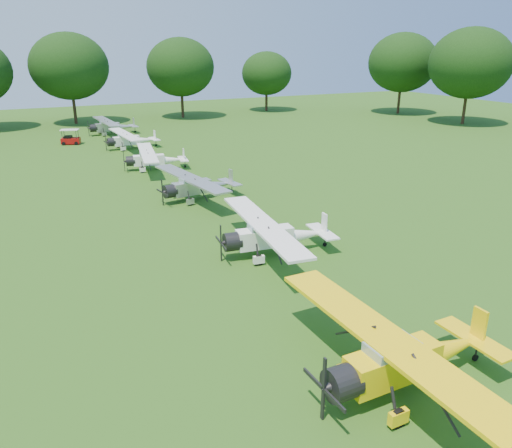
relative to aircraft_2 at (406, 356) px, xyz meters
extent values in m
plane|color=#284C13|center=(-0.04, 11.77, -1.32)|extent=(160.00, 160.00, 0.00)
cylinder|color=black|center=(49.40, 43.21, 1.17)|extent=(0.44, 0.44, 4.99)
ellipsoid|color=black|center=(49.40, 43.21, 7.27)|extent=(11.65, 11.65, 9.90)
cylinder|color=black|center=(48.86, 56.74, 1.09)|extent=(0.44, 0.44, 4.81)
ellipsoid|color=black|center=(48.86, 56.74, 6.97)|extent=(11.23, 11.23, 9.55)
cylinder|color=black|center=(30.29, 69.82, 0.53)|extent=(0.44, 0.44, 3.70)
ellipsoid|color=black|center=(30.29, 69.82, 5.05)|extent=(8.63, 8.63, 7.34)
cylinder|color=black|center=(14.24, 67.98, 0.93)|extent=(0.44, 0.44, 4.51)
ellipsoid|color=black|center=(14.24, 67.98, 6.45)|extent=(10.52, 10.52, 8.94)
cylinder|color=black|center=(-2.16, 68.51, 1.05)|extent=(0.44, 0.44, 4.74)
ellipsoid|color=black|center=(-2.16, 68.51, 6.84)|extent=(11.05, 11.05, 9.39)
cube|color=yellow|center=(-0.54, -0.01, -0.19)|extent=(3.46, 1.08, 1.13)
cone|color=yellow|center=(2.37, 0.04, -0.35)|extent=(3.03, 1.02, 0.97)
cube|color=#8CA5B2|center=(-0.64, -0.01, 0.40)|extent=(1.74, 1.02, 0.59)
cylinder|color=black|center=(-2.58, -0.04, -0.19)|extent=(0.99, 1.13, 1.12)
cube|color=black|center=(-3.28, -0.05, -0.19)|extent=(0.07, 0.13, 2.26)
cube|color=yellow|center=(-0.64, -0.01, 0.67)|extent=(1.74, 11.43, 0.15)
cube|color=yellow|center=(3.44, 0.05, 0.19)|extent=(0.12, 0.59, 1.40)
cube|color=yellow|center=(3.34, 0.05, -0.30)|extent=(0.96, 3.03, 0.10)
cylinder|color=black|center=(-1.38, -1.37, -1.00)|extent=(0.65, 0.18, 0.65)
cylinder|color=black|center=(-1.42, 1.32, -1.00)|extent=(0.65, 0.18, 0.65)
cylinder|color=black|center=(3.55, 0.06, -1.19)|extent=(0.26, 0.09, 0.26)
cube|color=white|center=(0.97, 12.39, -0.28)|extent=(3.25, 1.28, 1.04)
cone|color=white|center=(3.62, 12.09, -0.43)|extent=(2.85, 1.19, 0.89)
cube|color=#8CA5B2|center=(0.87, 12.40, 0.26)|extent=(1.67, 1.08, 0.54)
cylinder|color=black|center=(-0.90, 12.59, -0.28)|extent=(1.00, 1.12, 1.03)
cube|color=black|center=(-1.54, 12.67, -0.28)|extent=(0.07, 0.12, 2.08)
cube|color=white|center=(0.87, 12.40, 0.51)|extent=(2.58, 10.57, 0.14)
cube|color=white|center=(4.60, 11.98, 0.06)|extent=(0.16, 0.55, 1.29)
cube|color=white|center=(4.50, 11.99, -0.38)|extent=(1.14, 2.84, 0.09)
cylinder|color=black|center=(0.04, 11.25, -1.02)|extent=(0.61, 0.22, 0.59)
cylinder|color=black|center=(0.32, 13.70, -1.02)|extent=(0.61, 0.22, 0.59)
cylinder|color=black|center=(4.70, 11.97, -1.20)|extent=(0.24, 0.10, 0.24)
cube|color=#BCBCC1|center=(0.72, 24.11, -0.34)|extent=(3.08, 1.31, 0.98)
cone|color=#BCBCC1|center=(3.21, 24.48, -0.48)|extent=(2.71, 1.21, 0.84)
cube|color=#8CA5B2|center=(0.63, 24.10, 0.17)|extent=(1.60, 1.07, 0.51)
cylinder|color=black|center=(-1.03, 23.85, -0.34)|extent=(0.97, 1.08, 0.97)
cube|color=black|center=(-1.63, 23.76, -0.34)|extent=(0.07, 0.12, 1.96)
cube|color=#BCBCC1|center=(0.63, 24.10, 0.41)|extent=(2.78, 9.98, 0.13)
cube|color=#BCBCC1|center=(4.14, 24.61, -0.01)|extent=(0.17, 0.52, 1.21)
cube|color=#BCBCC1|center=(4.04, 24.60, -0.43)|extent=(1.17, 2.70, 0.08)
cylinder|color=black|center=(0.15, 22.85, -1.04)|extent=(0.58, 0.23, 0.56)
cylinder|color=black|center=(-0.19, 25.16, -1.04)|extent=(0.58, 0.23, 0.56)
cylinder|color=black|center=(4.23, 24.63, -1.21)|extent=(0.23, 0.11, 0.22)
cube|color=white|center=(0.28, 35.13, -0.39)|extent=(2.93, 1.30, 0.93)
cone|color=white|center=(2.64, 34.73, -0.52)|extent=(2.58, 1.20, 0.80)
cube|color=#8CA5B2|center=(0.20, 35.14, 0.10)|extent=(1.53, 1.04, 0.49)
cylinder|color=black|center=(-1.37, 35.40, -0.39)|extent=(0.94, 1.04, 0.92)
cube|color=black|center=(-1.94, 35.50, -0.39)|extent=(0.07, 0.11, 1.86)
cube|color=white|center=(0.20, 35.14, 0.32)|extent=(2.82, 9.47, 0.12)
cube|color=white|center=(3.52, 34.59, -0.08)|extent=(0.17, 0.49, 1.15)
cube|color=white|center=(3.43, 34.60, -0.48)|extent=(1.15, 2.57, 0.08)
cylinder|color=black|center=(-0.60, 34.15, -1.05)|extent=(0.55, 0.23, 0.53)
cylinder|color=black|center=(-0.23, 36.33, -1.05)|extent=(0.55, 0.23, 0.53)
cylinder|color=black|center=(3.60, 34.57, -1.21)|extent=(0.22, 0.10, 0.21)
cube|color=white|center=(0.52, 46.02, -0.38)|extent=(2.91, 1.03, 0.94)
cone|color=white|center=(2.93, 46.17, -0.51)|extent=(2.55, 0.96, 0.81)
cube|color=#8CA5B2|center=(0.43, 46.01, 0.11)|extent=(1.48, 0.91, 0.49)
cylinder|color=black|center=(-1.18, 45.91, -0.38)|extent=(0.86, 0.98, 0.93)
cube|color=black|center=(-1.76, 45.87, -0.38)|extent=(0.06, 0.11, 1.88)
cube|color=white|center=(0.43, 46.01, 0.34)|extent=(1.89, 9.56, 0.13)
cube|color=white|center=(3.83, 46.22, -0.07)|extent=(0.12, 0.50, 1.16)
cube|color=white|center=(3.74, 46.22, -0.47)|extent=(0.92, 2.55, 0.08)
cylinder|color=black|center=(-0.13, 44.85, -1.05)|extent=(0.55, 0.18, 0.54)
cylinder|color=black|center=(-0.27, 47.09, -1.05)|extent=(0.55, 0.18, 0.54)
cylinder|color=black|center=(3.92, 46.23, -1.21)|extent=(0.22, 0.08, 0.22)
cube|color=#BCBCC1|center=(0.34, 56.58, -0.33)|extent=(3.06, 1.06, 0.99)
cone|color=#BCBCC1|center=(2.88, 56.72, -0.47)|extent=(2.68, 0.99, 0.85)
cube|color=#8CA5B2|center=(0.25, 56.58, 0.19)|extent=(1.55, 0.95, 0.52)
cylinder|color=black|center=(-1.45, 56.49, -0.33)|extent=(0.90, 1.03, 0.98)
cube|color=black|center=(-2.06, 56.45, -0.33)|extent=(0.06, 0.12, 1.98)
cube|color=#BCBCC1|center=(0.25, 56.58, 0.42)|extent=(1.91, 10.06, 0.13)
cube|color=#BCBCC1|center=(3.83, 56.77, 0.00)|extent=(0.12, 0.52, 1.23)
cube|color=#BCBCC1|center=(3.73, 56.77, -0.42)|extent=(0.95, 2.68, 0.08)
cylinder|color=black|center=(-0.35, 55.36, -1.04)|extent=(0.57, 0.18, 0.57)
cylinder|color=black|center=(-0.48, 57.72, -1.04)|extent=(0.57, 0.18, 0.57)
cylinder|color=black|center=(3.92, 56.78, -1.21)|extent=(0.23, 0.09, 0.23)
cube|color=#9D0B0B|center=(-4.83, 51.64, -0.90)|extent=(2.33, 1.75, 0.66)
cube|color=black|center=(-5.09, 51.74, -0.52)|extent=(1.14, 1.26, 0.42)
cube|color=white|center=(-4.83, 51.64, 0.40)|extent=(2.27, 1.81, 0.08)
cylinder|color=black|center=(-5.69, 51.32, -1.11)|extent=(0.44, 0.26, 0.42)
cylinder|color=black|center=(-5.30, 52.43, -1.11)|extent=(0.44, 0.26, 0.42)
cylinder|color=black|center=(-4.35, 50.86, -1.11)|extent=(0.44, 0.26, 0.42)
cylinder|color=black|center=(-3.97, 51.96, -1.11)|extent=(0.44, 0.26, 0.42)
camera|label=1|loc=(-10.70, -10.58, 9.82)|focal=35.00mm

